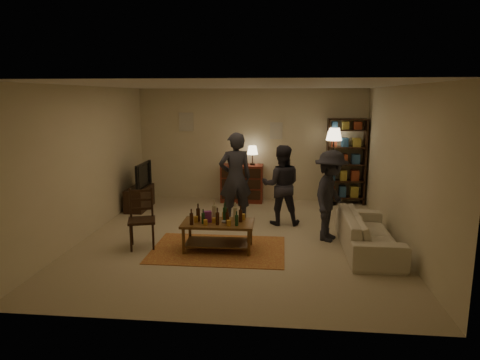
# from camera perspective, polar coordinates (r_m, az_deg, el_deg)

# --- Properties ---
(floor) EXTENTS (6.00, 6.00, 0.00)m
(floor) POSITION_cam_1_polar(r_m,az_deg,el_deg) (7.81, -0.19, -7.70)
(floor) COLOR #C6B793
(floor) RESTS_ON ground
(room_shell) EXTENTS (6.00, 6.00, 6.00)m
(room_shell) POSITION_cam_1_polar(r_m,az_deg,el_deg) (10.46, -2.05, 7.25)
(room_shell) COLOR beige
(room_shell) RESTS_ON ground
(rug) EXTENTS (2.20, 1.50, 0.01)m
(rug) POSITION_cam_1_polar(r_m,az_deg,el_deg) (7.24, -2.92, -9.23)
(rug) COLOR #983321
(rug) RESTS_ON ground
(coffee_table) EXTENTS (1.19, 0.66, 0.82)m
(coffee_table) POSITION_cam_1_polar(r_m,az_deg,el_deg) (7.11, -2.97, -6.10)
(coffee_table) COLOR brown
(coffee_table) RESTS_ON ground
(dining_chair) EXTENTS (0.55, 0.55, 1.02)m
(dining_chair) POSITION_cam_1_polar(r_m,az_deg,el_deg) (7.42, -12.99, -4.68)
(dining_chair) COLOR black
(dining_chair) RESTS_ON ground
(tv_stand) EXTENTS (0.40, 1.00, 1.06)m
(tv_stand) POSITION_cam_1_polar(r_m,az_deg,el_deg) (9.94, -13.26, -1.59)
(tv_stand) COLOR black
(tv_stand) RESTS_ON ground
(dresser) EXTENTS (1.00, 0.50, 1.36)m
(dresser) POSITION_cam_1_polar(r_m,az_deg,el_deg) (10.32, 0.31, -0.30)
(dresser) COLOR maroon
(dresser) RESTS_ON ground
(bookshelf) EXTENTS (0.90, 0.34, 2.02)m
(bookshelf) POSITION_cam_1_polar(r_m,az_deg,el_deg) (10.35, 13.92, 2.54)
(bookshelf) COLOR black
(bookshelf) RESTS_ON ground
(floor_lamp) EXTENTS (0.36, 0.36, 1.80)m
(floor_lamp) POSITION_cam_1_polar(r_m,az_deg,el_deg) (10.12, 12.40, 5.27)
(floor_lamp) COLOR black
(floor_lamp) RESTS_ON ground
(sofa) EXTENTS (0.81, 2.08, 0.61)m
(sofa) POSITION_cam_1_polar(r_m,az_deg,el_deg) (7.44, 16.69, -6.70)
(sofa) COLOR beige
(sofa) RESTS_ON ground
(person_left) EXTENTS (0.77, 0.64, 1.82)m
(person_left) POSITION_cam_1_polar(r_m,az_deg,el_deg) (8.54, -0.63, 0.27)
(person_left) COLOR #282931
(person_left) RESTS_ON ground
(person_right) EXTENTS (0.80, 0.64, 1.59)m
(person_right) POSITION_cam_1_polar(r_m,az_deg,el_deg) (8.48, 5.51, -0.67)
(person_right) COLOR #25242C
(person_right) RESTS_ON ground
(person_by_sofa) EXTENTS (0.96, 1.19, 1.61)m
(person_by_sofa) POSITION_cam_1_polar(r_m,az_deg,el_deg) (7.65, 11.98, -2.07)
(person_by_sofa) COLOR #24242B
(person_by_sofa) RESTS_ON ground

